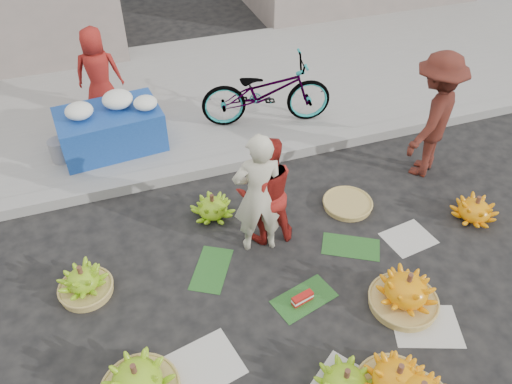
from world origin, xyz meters
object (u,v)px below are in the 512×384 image
object	(u,v)px
banana_bunch_0	(138,382)
banana_bunch_4	(406,292)
vendor_cream	(258,195)
flower_table	(111,127)
bicycle	(266,92)

from	to	relation	value
banana_bunch_0	banana_bunch_4	world-z (taller)	banana_bunch_4
banana_bunch_0	vendor_cream	distance (m)	2.15
banana_bunch_0	vendor_cream	xyz separation A→B (m)	(1.57, 1.36, 0.55)
flower_table	bicycle	xyz separation A→B (m)	(2.24, -0.08, 0.17)
banana_bunch_4	vendor_cream	size ratio (longest dim) A/B	0.51
banana_bunch_0	flower_table	size ratio (longest dim) A/B	0.47
banana_bunch_4	vendor_cream	bearing A→B (deg)	130.90
banana_bunch_0	bicycle	world-z (taller)	bicycle
banana_bunch_0	flower_table	bearing A→B (deg)	86.01
vendor_cream	banana_bunch_4	bearing A→B (deg)	139.71
banana_bunch_4	bicycle	distance (m)	3.59
banana_bunch_4	bicycle	bearing A→B (deg)	92.90
vendor_cream	flower_table	xyz separation A→B (m)	(-1.31, 2.36, -0.31)
banana_bunch_0	bicycle	bearing A→B (deg)	55.56
vendor_cream	bicycle	bearing A→B (deg)	-103.36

